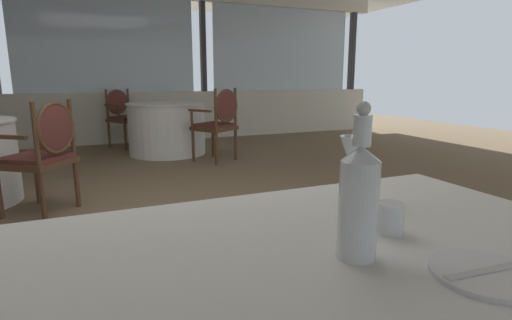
{
  "coord_description": "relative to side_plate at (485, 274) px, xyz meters",
  "views": [
    {
      "loc": [
        -0.39,
        -2.63,
        1.1
      ],
      "look_at": [
        0.04,
        -1.61,
        0.87
      ],
      "focal_mm": 27.88,
      "sensor_mm": 36.0,
      "label": 1
    }
  ],
  "objects": [
    {
      "name": "ground_plane",
      "position": [
        -0.26,
        2.17,
        -0.74
      ],
      "size": [
        15.43,
        15.43,
        0.0
      ],
      "primitive_type": "plane",
      "color": "#756047"
    },
    {
      "name": "window_wall_far",
      "position": [
        -0.26,
        6.63,
        0.32
      ],
      "size": [
        10.18,
        0.14,
        2.64
      ],
      "color": "silver",
      "rests_on": "ground_plane"
    },
    {
      "name": "side_plate",
      "position": [
        0.0,
        0.0,
        0.0
      ],
      "size": [
        0.2,
        0.2,
        0.01
      ],
      "primitive_type": "cylinder",
      "color": "white",
      "rests_on": "foreground_table"
    },
    {
      "name": "butter_knife",
      "position": [
        0.0,
        0.0,
        0.01
      ],
      "size": [
        0.18,
        0.03,
        0.0
      ],
      "primitive_type": "cube",
      "rotation": [
        0.0,
        0.0,
        -0.07
      ],
      "color": "silver",
      "rests_on": "foreground_table"
    },
    {
      "name": "water_bottle",
      "position": [
        -0.17,
        0.16,
        0.12
      ],
      "size": [
        0.08,
        0.08,
        0.32
      ],
      "color": "white",
      "rests_on": "foreground_table"
    },
    {
      "name": "wine_glass",
      "position": [
        0.05,
        0.47,
        0.13
      ],
      "size": [
        0.09,
        0.09,
        0.2
      ],
      "color": "white",
      "rests_on": "foreground_table"
    },
    {
      "name": "water_tumbler",
      "position": [
        -0.02,
        0.24,
        0.03
      ],
      "size": [
        0.07,
        0.07,
        0.07
      ],
      "primitive_type": "cylinder",
      "color": "white",
      "rests_on": "foreground_table"
    },
    {
      "name": "dining_chair_0_0",
      "position": [
        -1.0,
        3.09,
        -0.21
      ],
      "size": [
        0.64,
        0.66,
        0.93
      ],
      "rotation": [
        0.0,
        0.0,
        8.8
      ],
      "color": "brown",
      "rests_on": "ground_plane"
    },
    {
      "name": "background_table_1",
      "position": [
        0.4,
        5.33,
        -0.37
      ],
      "size": [
        1.12,
        1.12,
        0.74
      ],
      "color": "white",
      "rests_on": "ground_plane"
    },
    {
      "name": "dining_chair_1_0",
      "position": [
        -0.13,
        6.16,
        -0.2
      ],
      "size": [
        0.65,
        0.63,
        0.92
      ],
      "rotation": [
        0.0,
        0.0,
        5.28
      ],
      "color": "brown",
      "rests_on": "ground_plane"
    },
    {
      "name": "dining_chair_1_1",
      "position": [
        0.92,
        4.49,
        -0.18
      ],
      "size": [
        0.65,
        0.63,
        0.96
      ],
      "rotation": [
        0.0,
        0.0,
        8.42
      ],
      "color": "brown",
      "rests_on": "ground_plane"
    }
  ]
}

